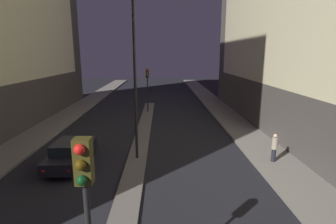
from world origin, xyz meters
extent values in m
cube|color=#66605B|center=(0.00, 15.87, 0.06)|extent=(1.12, 29.74, 0.11)
cube|color=#3D3814|center=(0.00, 3.10, 4.15)|extent=(0.32, 0.28, 0.90)
sphere|color=red|center=(0.00, 2.92, 4.45)|extent=(0.20, 0.20, 0.20)
sphere|color=#4C380A|center=(0.00, 2.92, 4.15)|extent=(0.20, 0.20, 0.20)
sphere|color=#0F3D19|center=(0.00, 2.92, 3.85)|extent=(0.20, 0.20, 0.20)
cylinder|color=black|center=(0.00, 25.86, 1.90)|extent=(0.12, 0.12, 3.58)
cube|color=#3D3814|center=(0.00, 25.86, 4.15)|extent=(0.32, 0.28, 0.90)
sphere|color=red|center=(0.00, 25.68, 4.45)|extent=(0.20, 0.20, 0.20)
sphere|color=#4C380A|center=(0.00, 25.68, 4.15)|extent=(0.20, 0.20, 0.20)
sphere|color=#0F3D19|center=(0.00, 25.68, 3.85)|extent=(0.20, 0.20, 0.20)
cylinder|color=black|center=(0.00, 13.08, 4.79)|extent=(0.16, 0.16, 9.35)
cube|color=black|center=(-3.59, 12.46, 0.63)|extent=(1.74, 4.58, 0.62)
cube|color=black|center=(-3.59, 12.12, 1.21)|extent=(1.48, 2.06, 0.54)
cube|color=red|center=(-4.19, 10.17, 0.66)|extent=(0.14, 0.04, 0.10)
cube|color=red|center=(-2.98, 10.17, 0.66)|extent=(0.14, 0.04, 0.10)
cylinder|color=black|center=(-4.35, 13.88, 0.32)|extent=(0.22, 0.64, 0.64)
cylinder|color=black|center=(-2.83, 13.88, 0.32)|extent=(0.22, 0.64, 0.64)
cylinder|color=black|center=(-4.35, 11.04, 0.32)|extent=(0.22, 0.64, 0.64)
cylinder|color=black|center=(-2.83, 11.04, 0.32)|extent=(0.22, 0.64, 0.64)
cylinder|color=black|center=(7.77, 12.21, 0.53)|extent=(0.24, 0.24, 0.75)
cylinder|color=gray|center=(7.77, 12.21, 1.24)|extent=(0.33, 0.33, 0.66)
sphere|color=beige|center=(7.77, 12.21, 1.67)|extent=(0.22, 0.22, 0.22)
camera|label=1|loc=(1.47, -1.52, 6.11)|focal=28.00mm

